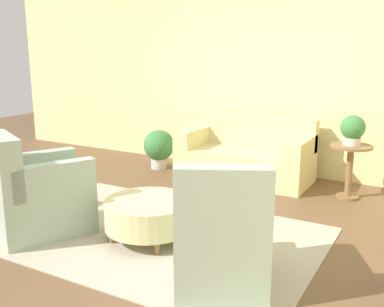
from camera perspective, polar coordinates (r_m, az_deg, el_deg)
ground_plane at (r=4.62m, az=-5.05°, el=-10.26°), size 16.00×16.00×0.00m
wall_back at (r=6.85m, az=8.75°, el=9.43°), size 9.71×0.12×2.80m
rug at (r=4.62m, az=-5.06°, el=-10.21°), size 3.29×2.19×0.01m
couch at (r=6.47m, az=6.85°, el=-0.39°), size 1.85×0.88×0.88m
armchair_left at (r=4.76m, az=-19.10°, el=-5.12°), size 1.01×1.09×1.04m
armchair_right at (r=3.57m, az=3.80°, el=-10.57°), size 1.01×1.09×1.04m
ottoman_table at (r=4.43m, az=-5.47°, el=-7.61°), size 0.87×0.87×0.39m
side_table at (r=5.89m, az=19.42°, el=-1.09°), size 0.51×0.51×0.68m
potted_plant_on_side_table at (r=5.80m, az=19.74°, el=2.92°), size 0.30×0.30×0.37m
potted_plant_floor at (r=7.00m, az=-4.22°, el=0.85°), size 0.48×0.48×0.60m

